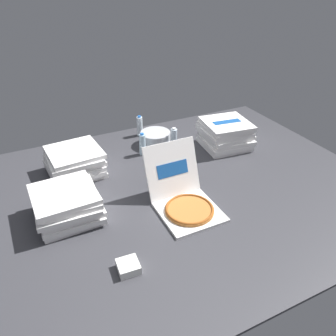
{
  "coord_description": "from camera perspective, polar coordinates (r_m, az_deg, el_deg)",
  "views": [
    {
      "loc": [
        -0.97,
        -1.87,
        1.5
      ],
      "look_at": [
        -0.01,
        0.1,
        0.14
      ],
      "focal_mm": 34.97,
      "sensor_mm": 36.0,
      "label": 1
    }
  ],
  "objects": [
    {
      "name": "pizza_stack_right_mid",
      "position": [
        3.19,
        9.97,
        5.85
      ],
      "size": [
        0.47,
        0.47,
        0.26
      ],
      "color": "white",
      "rests_on": "ground_plane"
    },
    {
      "name": "pizza_stack_left_mid",
      "position": [
        2.82,
        -15.95,
        0.96
      ],
      "size": [
        0.47,
        0.47,
        0.22
      ],
      "color": "white",
      "rests_on": "ground_plane"
    },
    {
      "name": "ground_plane",
      "position": [
        2.59,
        1.22,
        -3.81
      ],
      "size": [
        3.2,
        2.4,
        0.02
      ],
      "primitive_type": "cube",
      "color": "#38383D"
    },
    {
      "name": "water_bottle_0",
      "position": [
        3.38,
        -4.96,
        7.28
      ],
      "size": [
        0.06,
        0.06,
        0.21
      ],
      "color": "white",
      "rests_on": "ground_plane"
    },
    {
      "name": "water_bottle_1",
      "position": [
        3.11,
        1.03,
        5.13
      ],
      "size": [
        0.06,
        0.06,
        0.21
      ],
      "color": "silver",
      "rests_on": "ground_plane"
    },
    {
      "name": "napkin_pile",
      "position": [
        1.97,
        -6.93,
        -16.7
      ],
      "size": [
        0.13,
        0.13,
        0.06
      ],
      "primitive_type": "cube",
      "rotation": [
        0.0,
        0.0,
        -0.07
      ],
      "color": "white",
      "rests_on": "ground_plane"
    },
    {
      "name": "open_pizza_box",
      "position": [
        2.36,
        2.93,
        -5.43
      ],
      "size": [
        0.41,
        0.57,
        0.41
      ],
      "color": "white",
      "rests_on": "ground_plane"
    },
    {
      "name": "ice_bucket",
      "position": [
        3.2,
        -2.19,
        5.19
      ],
      "size": [
        0.29,
        0.29,
        0.13
      ],
      "primitive_type": "cylinder",
      "color": "#B7BABF",
      "rests_on": "ground_plane"
    },
    {
      "name": "pizza_stack_right_far",
      "position": [
        2.35,
        -17.11,
        -6.11
      ],
      "size": [
        0.44,
        0.44,
        0.22
      ],
      "color": "white",
      "rests_on": "ground_plane"
    },
    {
      "name": "water_bottle_2",
      "position": [
        3.01,
        -4.48,
        4.12
      ],
      "size": [
        0.06,
        0.06,
        0.21
      ],
      "color": "silver",
      "rests_on": "ground_plane"
    }
  ]
}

